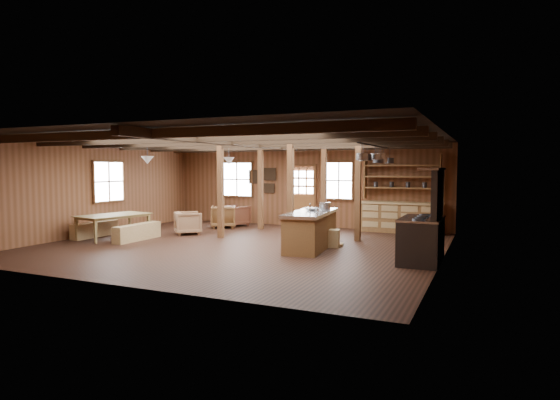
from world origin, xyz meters
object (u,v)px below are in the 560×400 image
(kitchen_island, at_px, (311,230))
(dining_table, at_px, (115,227))
(commercial_range, at_px, (424,232))
(armchair_a, at_px, (223,217))
(armchair_c, at_px, (188,223))
(armchair_b, at_px, (236,216))

(kitchen_island, bearing_deg, dining_table, -178.67)
(commercial_range, bearing_deg, dining_table, -179.32)
(armchair_a, bearing_deg, armchair_c, 55.32)
(dining_table, relative_size, armchair_a, 2.38)
(commercial_range, relative_size, armchair_b, 2.56)
(commercial_range, bearing_deg, armchair_b, 150.43)
(commercial_range, height_order, armchair_b, commercial_range)
(kitchen_island, bearing_deg, armchair_a, 141.52)
(armchair_a, distance_m, armchair_b, 0.60)
(kitchen_island, distance_m, armchair_c, 4.40)
(kitchen_island, height_order, armchair_b, kitchen_island)
(kitchen_island, distance_m, dining_table, 5.78)
(dining_table, xyz_separation_m, armchair_c, (1.42, 1.58, 0.00))
(commercial_range, bearing_deg, armchair_c, 168.27)
(armchair_b, distance_m, armchair_c, 2.40)
(kitchen_island, height_order, armchair_a, kitchen_island)
(armchair_c, bearing_deg, kitchen_island, -144.45)
(armchair_b, height_order, armchair_c, armchair_b)
(dining_table, distance_m, armchair_b, 4.33)
(dining_table, bearing_deg, commercial_range, -78.20)
(commercial_range, relative_size, dining_table, 1.04)
(dining_table, height_order, armchair_a, armchair_a)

